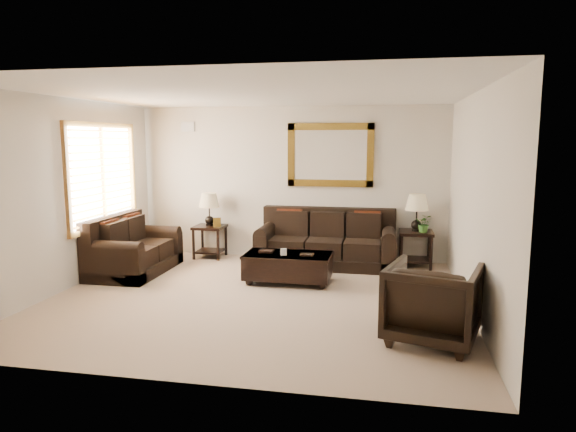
% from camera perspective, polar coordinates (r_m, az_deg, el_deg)
% --- Properties ---
extents(room, '(5.51, 5.01, 2.71)m').
position_cam_1_polar(room, '(6.75, -3.68, 1.96)').
color(room, tan).
rests_on(room, ground).
extents(window, '(0.07, 1.96, 1.66)m').
position_cam_1_polar(window, '(8.61, -19.84, 4.21)').
color(window, white).
rests_on(window, room).
extents(mirror, '(1.50, 0.06, 1.10)m').
position_cam_1_polar(mirror, '(9.01, 4.72, 6.76)').
color(mirror, '#442B0D').
rests_on(mirror, room).
extents(air_vent, '(0.25, 0.02, 0.18)m').
position_cam_1_polar(air_vent, '(9.66, -11.08, 9.71)').
color(air_vent, '#999999').
rests_on(air_vent, room).
extents(sofa, '(2.31, 1.00, 0.94)m').
position_cam_1_polar(sofa, '(8.77, 4.30, -3.21)').
color(sofa, black).
rests_on(sofa, room).
extents(loveseat, '(0.96, 1.62, 0.91)m').
position_cam_1_polar(loveseat, '(8.63, -17.00, -3.79)').
color(loveseat, black).
rests_on(loveseat, room).
extents(end_table_left, '(0.53, 0.53, 1.17)m').
position_cam_1_polar(end_table_left, '(9.32, -8.72, 0.04)').
color(end_table_left, black).
rests_on(end_table_left, room).
extents(end_table_right, '(0.56, 0.56, 1.22)m').
position_cam_1_polar(end_table_right, '(8.78, 14.08, -0.40)').
color(end_table_right, black).
rests_on(end_table_right, room).
extents(coffee_table, '(1.29, 0.70, 0.55)m').
position_cam_1_polar(coffee_table, '(7.66, 0.01, -5.43)').
color(coffee_table, black).
rests_on(coffee_table, room).
extents(armchair, '(1.09, 1.05, 0.92)m').
position_cam_1_polar(armchair, '(5.65, 15.79, -8.86)').
color(armchair, black).
rests_on(armchair, floor).
extents(potted_plant, '(0.32, 0.34, 0.23)m').
position_cam_1_polar(potted_plant, '(8.70, 14.90, -1.02)').
color(potted_plant, '#306021').
rests_on(potted_plant, end_table_right).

